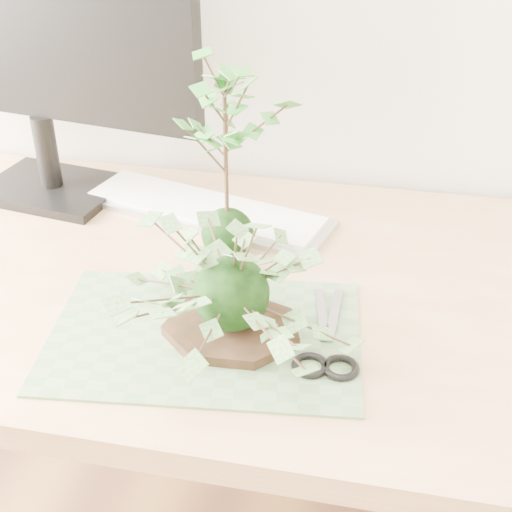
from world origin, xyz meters
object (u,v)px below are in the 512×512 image
(desk, at_px, (226,323))
(ivy_kokedama, at_px, (231,263))
(maple_kokedama, at_px, (225,111))
(monitor, at_px, (28,22))
(keyboard, at_px, (205,210))

(desk, distance_m, ivy_kokedama, 0.25)
(desk, xyz_separation_m, maple_kokedama, (-0.01, 0.06, 0.33))
(ivy_kokedama, bearing_deg, monitor, 139.74)
(desk, relative_size, monitor, 2.68)
(ivy_kokedama, xyz_separation_m, monitor, (-0.42, 0.36, 0.19))
(desk, height_order, ivy_kokedama, ivy_kokedama)
(ivy_kokedama, bearing_deg, keyboard, 111.19)
(keyboard, height_order, monitor, monitor)
(desk, relative_size, keyboard, 3.41)
(ivy_kokedama, relative_size, monitor, 0.53)
(maple_kokedama, bearing_deg, monitor, 156.40)
(keyboard, bearing_deg, desk, -51.59)
(desk, distance_m, maple_kokedama, 0.33)
(desk, xyz_separation_m, keyboard, (-0.08, 0.19, 0.10))
(keyboard, bearing_deg, ivy_kokedama, -53.94)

